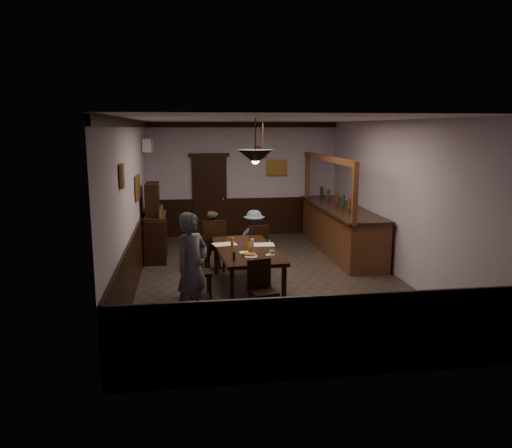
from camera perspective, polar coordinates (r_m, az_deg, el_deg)
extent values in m
cube|color=#2D2621|center=(9.70, 1.37, -6.16)|extent=(5.00, 8.00, 0.01)
cube|color=white|center=(9.28, 1.46, 11.88)|extent=(5.00, 8.00, 0.01)
cube|color=#B59CB2|center=(13.30, -1.47, 5.12)|extent=(5.00, 0.01, 3.00)
cube|color=#B59CB2|center=(5.54, 8.34, -3.25)|extent=(5.00, 0.01, 3.00)
cube|color=#B59CB2|center=(9.29, -13.98, 2.28)|extent=(0.01, 8.00, 3.00)
cube|color=#B59CB2|center=(10.09, 15.57, 2.86)|extent=(0.01, 8.00, 3.00)
cube|color=black|center=(8.82, -1.10, -3.02)|extent=(1.13, 2.25, 0.06)
cube|color=black|center=(7.89, -2.76, -7.57)|extent=(0.07, 0.07, 0.69)
cube|color=black|center=(8.05, 3.20, -7.18)|extent=(0.07, 0.07, 0.69)
cube|color=black|center=(9.83, -4.59, -3.85)|extent=(0.07, 0.07, 0.69)
cube|color=black|center=(9.96, 0.22, -3.61)|extent=(0.07, 0.07, 0.69)
cube|color=black|center=(10.11, -5.01, -2.57)|extent=(0.53, 0.53, 0.05)
cube|color=black|center=(9.84, -4.77, -1.17)|extent=(0.46, 0.12, 0.55)
cube|color=black|center=(10.38, -4.20, -3.66)|extent=(0.04, 0.04, 0.47)
cube|color=black|center=(10.31, -6.22, -3.80)|extent=(0.04, 0.04, 0.47)
cube|color=black|center=(10.03, -3.71, -4.17)|extent=(0.04, 0.04, 0.47)
cube|color=black|center=(9.96, -5.80, -4.33)|extent=(0.04, 0.04, 0.47)
cube|color=black|center=(10.26, 0.01, -2.69)|extent=(0.46, 0.46, 0.05)
cube|color=black|center=(10.03, 0.32, -1.49)|extent=(0.40, 0.10, 0.48)
cube|color=black|center=(10.51, 0.58, -3.62)|extent=(0.04, 0.04, 0.41)
cube|color=black|center=(10.42, -1.12, -3.76)|extent=(0.04, 0.04, 0.41)
cube|color=black|center=(10.21, 1.16, -4.06)|extent=(0.04, 0.04, 0.41)
cube|color=black|center=(10.12, -0.59, -4.20)|extent=(0.04, 0.04, 0.41)
cube|color=black|center=(7.59, 0.85, -7.80)|extent=(0.47, 0.47, 0.05)
cube|color=black|center=(7.66, 0.34, -5.67)|extent=(0.38, 0.13, 0.46)
cube|color=black|center=(7.47, 0.21, -9.85)|extent=(0.04, 0.04, 0.39)
cube|color=black|center=(7.58, 2.40, -9.53)|extent=(0.04, 0.04, 0.39)
cube|color=black|center=(7.74, -0.68, -9.10)|extent=(0.04, 0.04, 0.39)
cube|color=black|center=(7.85, 1.45, -8.80)|extent=(0.04, 0.04, 0.39)
cube|color=black|center=(8.60, -6.46, -5.57)|extent=(0.42, 0.42, 0.05)
cube|color=black|center=(8.51, -7.67, -4.02)|extent=(0.07, 0.39, 0.46)
cube|color=black|center=(8.53, -5.24, -7.20)|extent=(0.04, 0.04, 0.40)
cube|color=black|center=(8.83, -5.53, -6.58)|extent=(0.04, 0.04, 0.40)
cube|color=black|center=(8.50, -7.36, -7.32)|extent=(0.04, 0.04, 0.40)
cube|color=black|center=(8.79, -7.57, -6.69)|extent=(0.04, 0.04, 0.40)
imported|color=slate|center=(7.46, -7.32, -4.91)|extent=(0.70, 0.70, 1.64)
imported|color=#484B2D|center=(10.28, -5.14, -1.79)|extent=(0.66, 0.56, 1.18)
imported|color=slate|center=(10.41, -0.22, -1.60)|extent=(0.82, 0.55, 1.18)
cube|color=silver|center=(9.14, -3.62, -2.32)|extent=(0.47, 0.38, 0.01)
cube|color=silver|center=(9.09, 0.74, -2.38)|extent=(0.43, 0.32, 0.01)
cube|color=#E5E755|center=(8.56, -1.37, -3.24)|extent=(0.16, 0.16, 0.00)
cylinder|color=white|center=(8.35, 1.61, -3.57)|extent=(0.15, 0.15, 0.01)
imported|color=white|center=(8.33, 1.78, -3.31)|extent=(0.08, 0.08, 0.07)
cylinder|color=white|center=(8.25, -0.59, -3.74)|extent=(0.22, 0.22, 0.01)
torus|color=#C68C47|center=(8.30, -1.18, -3.44)|extent=(0.13, 0.13, 0.04)
torus|color=#C68C47|center=(8.28, -0.45, -3.49)|extent=(0.13, 0.13, 0.04)
cylinder|color=yellow|center=(8.75, -0.85, -2.53)|extent=(0.07, 0.07, 0.12)
cylinder|color=#BF721E|center=(8.81, -2.74, -2.18)|extent=(0.06, 0.06, 0.20)
cylinder|color=silver|center=(8.90, -0.42, -2.19)|extent=(0.06, 0.06, 0.15)
cylinder|color=black|center=(8.03, -2.54, -3.70)|extent=(0.04, 0.04, 0.14)
cube|color=black|center=(11.19, -11.34, -1.63)|extent=(0.45, 1.27, 0.91)
cube|color=black|center=(11.10, -11.43, 0.88)|extent=(0.44, 1.22, 0.07)
cube|color=black|center=(11.04, -11.76, 2.73)|extent=(0.27, 0.82, 0.73)
cube|color=#4F2B15|center=(11.71, 9.62, -0.73)|extent=(0.83, 3.89, 1.02)
cube|color=black|center=(11.61, 9.61, 1.81)|extent=(0.93, 3.98, 0.06)
cube|color=#4F2B15|center=(11.39, 8.10, 7.44)|extent=(0.10, 3.79, 0.12)
cube|color=#4F2B15|center=(9.69, 11.06, 3.45)|extent=(0.10, 0.10, 1.20)
cube|color=#4F2B15|center=(13.21, 5.79, 5.55)|extent=(0.10, 0.10, 1.20)
cube|color=black|center=(13.23, -5.31, 3.08)|extent=(0.90, 0.06, 2.10)
cube|color=white|center=(12.08, -12.28, 8.81)|extent=(0.20, 0.85, 0.30)
cube|color=olive|center=(7.63, -15.07, 5.32)|extent=(0.04, 0.28, 0.36)
cube|color=olive|center=(10.05, -13.37, 4.09)|extent=(0.04, 0.62, 0.48)
cube|color=olive|center=(13.37, 2.40, 6.44)|extent=(0.55, 0.04, 0.42)
cylinder|color=black|center=(7.77, -0.07, 9.87)|extent=(0.02, 0.02, 0.59)
cone|color=black|center=(7.78, -0.07, 7.68)|extent=(0.56, 0.56, 0.22)
sphere|color=#FFD88C|center=(7.79, -0.07, 7.32)|extent=(0.12, 0.12, 0.12)
cylinder|color=#BF8C3F|center=(10.59, 0.79, 9.87)|extent=(0.02, 0.02, 0.70)
cone|color=#BF8C3F|center=(10.60, 0.78, 7.98)|extent=(0.20, 0.20, 0.22)
sphere|color=#FFD88C|center=(10.60, 0.78, 7.71)|extent=(0.12, 0.12, 0.12)
cylinder|color=#BF8C3F|center=(12.58, 0.27, 10.04)|extent=(0.02, 0.02, 0.70)
cone|color=#BF8C3F|center=(12.59, 0.26, 8.44)|extent=(0.20, 0.20, 0.22)
sphere|color=#FFD88C|center=(12.59, 0.26, 8.22)|extent=(0.12, 0.12, 0.12)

